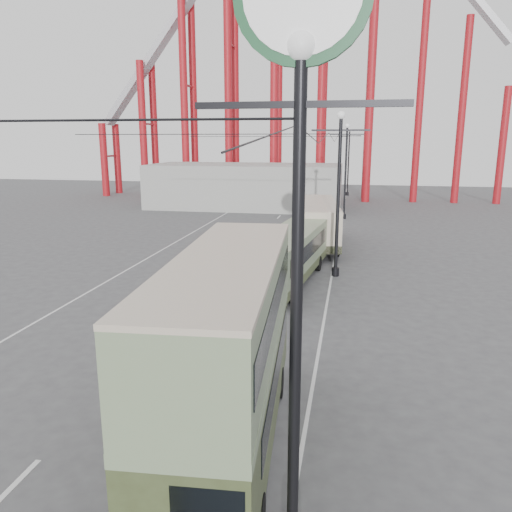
% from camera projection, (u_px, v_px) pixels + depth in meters
% --- Properties ---
extents(ground, '(160.00, 160.00, 0.00)m').
position_uv_depth(ground, '(94.00, 444.00, 13.11)').
color(ground, '#48474A').
rests_on(ground, ground).
extents(road_markings, '(12.52, 120.00, 0.01)m').
position_uv_depth(road_markings, '(235.00, 264.00, 32.10)').
color(road_markings, silver).
rests_on(road_markings, ground).
extents(lamp_post_near, '(3.20, 0.44, 10.80)m').
position_uv_depth(lamp_post_near, '(300.00, 135.00, 7.41)').
color(lamp_post_near, black).
rests_on(lamp_post_near, ground).
extents(lamp_post_mid, '(3.20, 0.44, 9.32)m').
position_uv_depth(lamp_post_mid, '(338.00, 196.00, 28.21)').
color(lamp_post_mid, black).
rests_on(lamp_post_mid, ground).
extents(lamp_post_far, '(3.20, 0.44, 9.32)m').
position_uv_depth(lamp_post_far, '(346.00, 172.00, 49.24)').
color(lamp_post_far, black).
rests_on(lamp_post_far, ground).
extents(lamp_post_distant, '(3.20, 0.44, 9.32)m').
position_uv_depth(lamp_post_distant, '(348.00, 162.00, 70.26)').
color(lamp_post_distant, black).
rests_on(lamp_post_distant, ground).
extents(roller_coaster, '(52.95, 5.00, 55.48)m').
position_uv_depth(roller_coaster, '(289.00, 16.00, 62.73)').
color(roller_coaster, maroon).
rests_on(roller_coaster, ground).
extents(fairground_shed, '(22.00, 10.00, 5.00)m').
position_uv_depth(fairground_shed, '(246.00, 186.00, 58.58)').
color(fairground_shed, '#9B9B96').
rests_on(fairground_shed, ground).
extents(double_decker_bus, '(3.07, 9.64, 5.10)m').
position_uv_depth(double_decker_bus, '(229.00, 343.00, 12.42)').
color(double_decker_bus, '#373F22').
rests_on(double_decker_bus, ground).
extents(single_decker_green, '(3.53, 10.40, 2.88)m').
position_uv_depth(single_decker_green, '(290.00, 254.00, 27.51)').
color(single_decker_green, gray).
rests_on(single_decker_green, ground).
extents(single_decker_cream, '(3.88, 10.83, 3.29)m').
position_uv_depth(single_decker_cream, '(318.00, 222.00, 37.04)').
color(single_decker_cream, '#C3B39D').
rests_on(single_decker_cream, ground).
extents(pedestrian, '(0.68, 0.49, 1.73)m').
position_uv_depth(pedestrian, '(269.00, 306.00, 21.27)').
color(pedestrian, black).
rests_on(pedestrian, ground).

